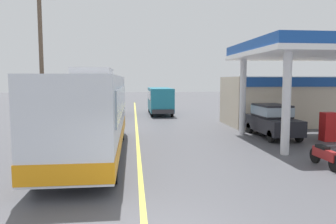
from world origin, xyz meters
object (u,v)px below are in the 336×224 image
car_at_pump (272,119)px  minibus_opposing_lane (160,99)px  coach_bus_main (91,115)px  pedestrian_near_pump (278,118)px  car_trailing_behind_bus (108,104)px  motorcycle_parked_forecourt (324,155)px

car_at_pump → minibus_opposing_lane: bearing=112.4°
coach_bus_main → minibus_opposing_lane: coach_bus_main is taller
minibus_opposing_lane → pedestrian_near_pump: bearing=-62.6°
coach_bus_main → car_at_pump: bearing=19.6°
coach_bus_main → car_at_pump: coach_bus_main is taller
pedestrian_near_pump → car_trailing_behind_bus: car_trailing_behind_bus is taller
pedestrian_near_pump → minibus_opposing_lane: bearing=117.4°
coach_bus_main → car_at_pump: size_ratio=2.63×
minibus_opposing_lane → car_trailing_behind_bus: 4.81m
car_at_pump → pedestrian_near_pump: 1.29m
coach_bus_main → pedestrian_near_pump: size_ratio=6.65×
pedestrian_near_pump → motorcycle_parked_forecourt: bearing=-102.7°
minibus_opposing_lane → motorcycle_parked_forecourt: bearing=-76.9°
minibus_opposing_lane → pedestrian_near_pump: minibus_opposing_lane is taller
coach_bus_main → motorcycle_parked_forecourt: size_ratio=6.13×
car_at_pump → motorcycle_parked_forecourt: bearing=-97.3°
motorcycle_parked_forecourt → car_trailing_behind_bus: 20.48m
minibus_opposing_lane → car_trailing_behind_bus: minibus_opposing_lane is taller
minibus_opposing_lane → motorcycle_parked_forecourt: minibus_opposing_lane is taller
minibus_opposing_lane → car_at_pump: bearing=-67.6°
car_at_pump → pedestrian_near_pump: (0.83, 0.99, -0.08)m
coach_bus_main → motorcycle_parked_forecourt: 9.22m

